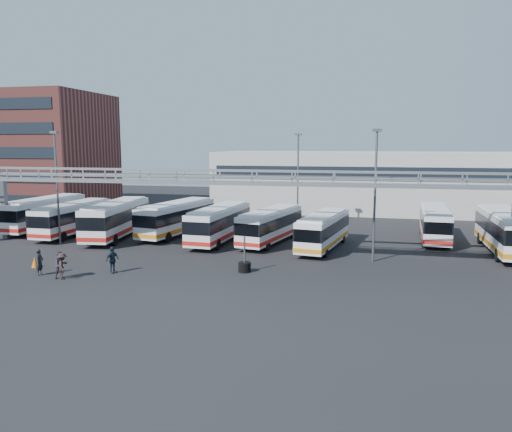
% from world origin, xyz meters
% --- Properties ---
extents(ground, '(140.00, 140.00, 0.00)m').
position_xyz_m(ground, '(0.00, 0.00, 0.00)').
color(ground, black).
rests_on(ground, ground).
extents(gantry, '(51.40, 5.15, 7.10)m').
position_xyz_m(gantry, '(0.00, 5.87, 5.51)').
color(gantry, gray).
rests_on(gantry, ground).
extents(apartment_building, '(18.00, 15.00, 16.00)m').
position_xyz_m(apartment_building, '(-34.00, 30.00, 8.00)').
color(apartment_building, brown).
rests_on(apartment_building, ground).
extents(warehouse, '(42.00, 14.00, 8.00)m').
position_xyz_m(warehouse, '(12.00, 38.00, 4.00)').
color(warehouse, '#9E9E99').
rests_on(warehouse, ground).
extents(light_pole_left, '(0.70, 0.35, 10.21)m').
position_xyz_m(light_pole_left, '(-16.00, 8.00, 5.73)').
color(light_pole_left, '#4C4F54').
rests_on(light_pole_left, ground).
extents(light_pole_mid, '(0.70, 0.35, 10.21)m').
position_xyz_m(light_pole_mid, '(12.00, 7.00, 5.73)').
color(light_pole_mid, '#4C4F54').
rests_on(light_pole_mid, ground).
extents(light_pole_back, '(0.70, 0.35, 10.21)m').
position_xyz_m(light_pole_back, '(4.00, 22.00, 5.73)').
color(light_pole_back, '#4C4F54').
rests_on(light_pole_back, ground).
extents(bus_0, '(2.91, 11.39, 3.44)m').
position_xyz_m(bus_0, '(-21.98, 14.26, 1.90)').
color(bus_0, silver).
rests_on(bus_0, ground).
extents(bus_1, '(2.74, 10.77, 3.25)m').
position_xyz_m(bus_1, '(-17.29, 12.24, 1.80)').
color(bus_1, silver).
rests_on(bus_1, ground).
extents(bus_2, '(3.94, 11.83, 3.53)m').
position_xyz_m(bus_2, '(-12.28, 11.77, 1.95)').
color(bus_2, silver).
rests_on(bus_2, ground).
extents(bus_3, '(4.51, 11.38, 3.37)m').
position_xyz_m(bus_3, '(-7.04, 14.25, 1.86)').
color(bus_3, silver).
rests_on(bus_3, ground).
extents(bus_4, '(3.32, 11.08, 3.32)m').
position_xyz_m(bus_4, '(-1.94, 12.00, 1.84)').
color(bus_4, silver).
rests_on(bus_4, ground).
extents(bus_5, '(4.48, 10.61, 3.14)m').
position_xyz_m(bus_5, '(2.82, 12.51, 1.74)').
color(bus_5, silver).
rests_on(bus_5, ground).
extents(bus_6, '(4.00, 10.38, 3.07)m').
position_xyz_m(bus_6, '(7.80, 11.03, 1.70)').
color(bus_6, silver).
rests_on(bus_6, ground).
extents(bus_8, '(3.14, 10.60, 3.17)m').
position_xyz_m(bus_8, '(17.74, 16.88, 1.76)').
color(bus_8, silver).
rests_on(bus_8, ground).
extents(bus_9, '(2.97, 11.66, 3.52)m').
position_xyz_m(bus_9, '(22.75, 12.63, 1.95)').
color(bus_9, silver).
rests_on(bus_9, ground).
extents(pedestrian_a, '(0.54, 0.74, 1.88)m').
position_xyz_m(pedestrian_a, '(-10.69, -2.26, 0.94)').
color(pedestrian_a, black).
rests_on(pedestrian_a, ground).
extents(pedestrian_b, '(1.07, 1.12, 1.83)m').
position_xyz_m(pedestrian_b, '(-8.79, -2.63, 0.91)').
color(pedestrian_b, '#292432').
rests_on(pedestrian_b, ground).
extents(pedestrian_c, '(1.21, 1.33, 1.79)m').
position_xyz_m(pedestrian_c, '(-8.55, -2.81, 0.90)').
color(pedestrian_c, '#2C1D1E').
rests_on(pedestrian_c, ground).
extents(pedestrian_d, '(0.80, 1.21, 1.91)m').
position_xyz_m(pedestrian_d, '(-6.04, -0.63, 0.96)').
color(pedestrian_d, '#1B2832').
rests_on(pedestrian_d, ground).
extents(cone_left, '(0.55, 0.55, 0.72)m').
position_xyz_m(cone_left, '(-11.51, 1.14, 0.36)').
color(cone_left, '#DA600C').
rests_on(cone_left, ground).
extents(cone_right, '(0.57, 0.57, 0.78)m').
position_xyz_m(cone_right, '(-12.50, -0.37, 0.39)').
color(cone_right, '#DA600C').
rests_on(cone_right, ground).
extents(tire_stack, '(0.90, 0.90, 2.56)m').
position_xyz_m(tire_stack, '(3.02, 1.70, 0.43)').
color(tire_stack, black).
rests_on(tire_stack, ground).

